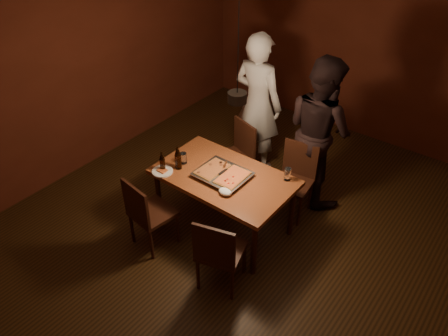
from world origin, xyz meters
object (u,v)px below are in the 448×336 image
Objects in this scene: dining_table at (224,181)px; diner_white at (258,104)px; beer_bottle_a at (162,161)px; chair_far_left at (238,149)px; diner_dark at (319,130)px; chair_near_left at (145,209)px; pizza_tray at (223,175)px; beer_bottle_b at (178,158)px; pendant_lamp at (237,96)px; chair_near_right at (218,249)px; chair_far_right at (296,173)px; plate_slice at (162,171)px.

diner_white is at bearing 108.99° from dining_table.
beer_bottle_a is at bearing -150.79° from dining_table.
chair_far_left is at bearing 78.73° from beer_bottle_a.
chair_near_left is at bearing 88.49° from diner_dark.
pizza_tray is 0.53m from beer_bottle_b.
beer_bottle_a is 0.17m from beer_bottle_b.
pendant_lamp is (0.18, -0.03, 1.08)m from dining_table.
beer_bottle_b is at bearing -165.10° from pendant_lamp.
beer_bottle_a reaches higher than chair_near_right.
chair_far_right and chair_near_right have the same top height.
chair_near_left is at bearing 164.77° from chair_near_right.
beer_bottle_b is 1.19× the size of plate_slice.
diner_white is at bearing 114.60° from pizza_tray.
chair_near_left is 0.44× the size of pendant_lamp.
chair_near_right is 0.95× the size of pizza_tray.
chair_near_right is (0.96, 0.02, 0.00)m from chair_near_left.
chair_far_right is 2.12× the size of beer_bottle_a.
chair_near_right reaches higher than pizza_tray.
plate_slice is (-0.58, -0.33, -0.01)m from pizza_tray.
chair_far_left is 1.91× the size of beer_bottle_b.
plate_slice is at bearing 85.51° from diner_white.
dining_table is 0.10m from pizza_tray.
chair_far_left is 2.30× the size of beer_bottle_a.
diner_dark is (0.02, 0.44, 0.38)m from chair_far_right.
pizza_tray is 0.29× the size of diner_white.
pendant_lamp reaches higher than chair_far_right.
diner_dark reaches higher than chair_far_left.
dining_table is 2.87× the size of chair_near_right.
plate_slice is at bearing -147.66° from dining_table.
chair_far_right is 0.26× the size of diner_dark.
pizza_tray is 1.00m from pendant_lamp.
chair_far_left is 0.91m from pizza_tray.
pendant_lamp is at bearing 6.71° from pizza_tray.
beer_bottle_b is at bearing 99.02° from chair_near_left.
chair_far_left reaches higher than dining_table.
beer_bottle_b is (-0.94, -0.99, 0.35)m from chair_far_right.
chair_near_left is at bearing -131.60° from pendant_lamp.
chair_near_left is 0.89m from pizza_tray.
chair_far_right is 0.26× the size of diner_white.
plate_slice is 0.12× the size of diner_white.
chair_near_right is 2.25m from diner_white.
chair_far_right is 1.52m from chair_near_right.
chair_near_right is at bearing 9.05° from chair_near_left.
beer_bottle_a is at bearing 96.12° from chair_far_left.
beer_bottle_b is at bearing 88.57° from diner_white.
beer_bottle_a reaches higher than plate_slice.
pizza_tray is at bearing -179.15° from pendant_lamp.
plate_slice is (-0.57, -0.36, 0.08)m from dining_table.
pizza_tray is 1.39m from diner_white.
diner_white is at bearing -36.20° from chair_far_right.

